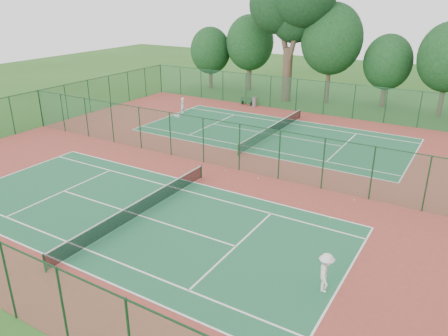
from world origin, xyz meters
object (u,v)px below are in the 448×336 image
Objects in this scene: kit_bag at (177,116)px; bench at (246,101)px; player_far at (182,105)px; trash_bin at (254,102)px; player_near at (326,273)px; big_tree at (292,4)px.

bench is at bearing 73.86° from kit_bag.
player_far is 1.65× the size of trash_bin.
kit_bag is at bearing -107.68° from bench.
trash_bin is (-17.67, 27.54, -0.41)m from player_near.
trash_bin is (5.10, 6.67, -0.34)m from player_far.
player_near is 33.36m from bench.
trash_bin reaches higher than bench.
big_tree is (1.98, 4.65, 10.24)m from trash_bin.
bench reaches higher than kit_bag.
player_near is 1.08× the size of player_far.
bench is at bearing 176.69° from trash_bin.
player_near is 0.12× the size of big_tree.
player_near is 29.67m from kit_bag.
trash_bin is at bearing -113.06° from big_tree.
big_tree is (6.70, 12.74, 10.61)m from kit_bag.
big_tree is at bearing 62.89° from bench.
trash_bin reaches higher than kit_bag.
bench is 0.10× the size of big_tree.
trash_bin is 0.07× the size of big_tree.
player_far is (-22.77, 20.87, -0.06)m from player_near.
trash_bin is 1.07m from bench.
kit_bag is at bearing -120.27° from trash_bin.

